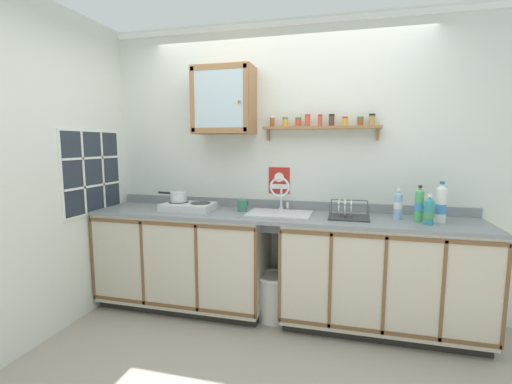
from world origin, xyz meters
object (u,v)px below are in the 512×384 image
(bottle_detergent_teal_3, at_px, (429,212))
(dish_rack, at_px, (348,214))
(mug, at_px, (242,205))
(bottle_opaque_white_0, at_px, (441,204))
(hot_plate_stove, at_px, (189,206))
(bottle_water_blue_1, at_px, (398,205))
(wall_cabinet, at_px, (224,101))
(trash_bin, at_px, (274,296))
(saucepan, at_px, (178,196))
(sink, at_px, (280,216))
(bottle_soda_green_2, at_px, (419,205))
(warning_sign, at_px, (279,181))

(bottle_detergent_teal_3, height_order, dish_rack, bottle_detergent_teal_3)
(mug, bearing_deg, bottle_opaque_white_0, -2.59)
(hot_plate_stove, distance_m, bottle_opaque_white_0, 2.12)
(bottle_water_blue_1, bearing_deg, bottle_opaque_white_0, -10.45)
(wall_cabinet, height_order, trash_bin, wall_cabinet)
(mug, bearing_deg, wall_cabinet, 157.40)
(saucepan, bearing_deg, trash_bin, -4.20)
(trash_bin, bearing_deg, bottle_detergent_teal_3, -2.33)
(sink, bearing_deg, trash_bin, -109.51)
(dish_rack, bearing_deg, bottle_soda_green_2, 0.76)
(mug, relative_size, warning_sign, 0.50)
(bottle_soda_green_2, height_order, trash_bin, bottle_soda_green_2)
(mug, bearing_deg, bottle_detergent_teal_3, -6.21)
(bottle_soda_green_2, bearing_deg, wall_cabinet, 174.82)
(saucepan, bearing_deg, sink, 0.85)
(bottle_water_blue_1, xyz_separation_m, bottle_detergent_teal_3, (0.20, -0.15, -0.02))
(mug, bearing_deg, saucepan, -175.51)
(bottle_water_blue_1, relative_size, trash_bin, 0.61)
(dish_rack, bearing_deg, hot_plate_stove, 179.82)
(saucepan, distance_m, bottle_opaque_white_0, 2.24)
(sink, relative_size, bottle_water_blue_1, 2.19)
(sink, bearing_deg, saucepan, -179.15)
(bottle_soda_green_2, bearing_deg, dish_rack, -179.24)
(sink, distance_m, trash_bin, 0.70)
(dish_rack, relative_size, warning_sign, 1.32)
(bottle_water_blue_1, height_order, trash_bin, bottle_water_blue_1)
(hot_plate_stove, distance_m, saucepan, 0.15)
(warning_sign, bearing_deg, wall_cabinet, -163.91)
(sink, height_order, dish_rack, sink)
(saucepan, xyz_separation_m, bottle_soda_green_2, (2.08, -0.02, 0.01))
(sink, bearing_deg, dish_rack, -4.20)
(bottle_detergent_teal_3, bearing_deg, bottle_water_blue_1, 143.81)
(sink, height_order, bottle_opaque_white_0, bottle_opaque_white_0)
(bottle_detergent_teal_3, relative_size, trash_bin, 0.57)
(bottle_soda_green_2, relative_size, wall_cabinet, 0.48)
(bottle_opaque_white_0, distance_m, dish_rack, 0.70)
(bottle_detergent_teal_3, relative_size, mug, 1.88)
(dish_rack, bearing_deg, warning_sign, 154.75)
(trash_bin, bearing_deg, dish_rack, 3.81)
(hot_plate_stove, xyz_separation_m, warning_sign, (0.79, 0.29, 0.23))
(mug, bearing_deg, dish_rack, -4.71)
(hot_plate_stove, bearing_deg, bottle_opaque_white_0, -0.04)
(saucepan, distance_m, wall_cabinet, 0.98)
(hot_plate_stove, distance_m, bottle_soda_green_2, 1.97)
(saucepan, relative_size, bottle_water_blue_1, 1.24)
(bottle_detergent_teal_3, bearing_deg, dish_rack, 171.46)
(warning_sign, height_order, trash_bin, warning_sign)
(trash_bin, bearing_deg, sink, 70.49)
(sink, xyz_separation_m, bottle_water_blue_1, (0.97, 0.02, 0.14))
(bottle_soda_green_2, relative_size, bottle_detergent_teal_3, 1.24)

